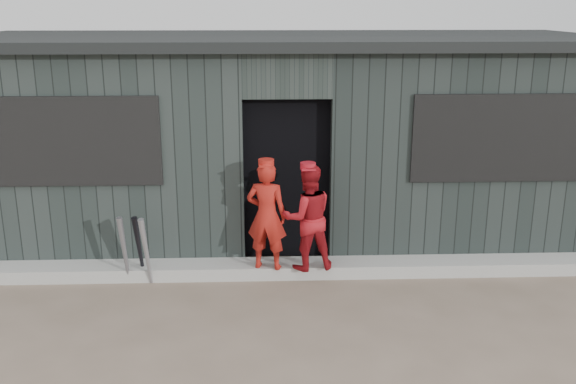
{
  "coord_description": "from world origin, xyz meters",
  "views": [
    {
      "loc": [
        -0.26,
        -5.02,
        3.0
      ],
      "look_at": [
        0.0,
        1.8,
        1.0
      ],
      "focal_mm": 40.0,
      "sensor_mm": 36.0,
      "label": 1
    }
  ],
  "objects_px": {
    "dugout": "(283,136)",
    "player_red_right": "(308,217)",
    "bat_mid": "(124,251)",
    "player_grey_back": "(327,201)",
    "bat_right": "(139,248)",
    "player_red_left": "(267,216)",
    "bat_left": "(146,252)"
  },
  "relations": [
    {
      "from": "bat_right",
      "to": "player_red_right",
      "type": "xyz_separation_m",
      "value": [
        1.87,
        -0.06,
        0.35
      ]
    },
    {
      "from": "bat_right",
      "to": "player_red_right",
      "type": "bearing_deg",
      "value": -1.73
    },
    {
      "from": "bat_right",
      "to": "player_red_left",
      "type": "height_order",
      "value": "player_red_left"
    },
    {
      "from": "bat_mid",
      "to": "player_red_right",
      "type": "bearing_deg",
      "value": 1.29
    },
    {
      "from": "bat_mid",
      "to": "player_grey_back",
      "type": "distance_m",
      "value": 2.47
    },
    {
      "from": "dugout",
      "to": "player_red_left",
      "type": "bearing_deg",
      "value": -97.5
    },
    {
      "from": "player_red_right",
      "to": "dugout",
      "type": "distance_m",
      "value": 1.93
    },
    {
      "from": "bat_left",
      "to": "player_red_left",
      "type": "relative_size",
      "value": 0.67
    },
    {
      "from": "player_red_right",
      "to": "player_grey_back",
      "type": "bearing_deg",
      "value": -120.75
    },
    {
      "from": "bat_mid",
      "to": "dugout",
      "type": "bearing_deg",
      "value": 46.25
    },
    {
      "from": "dugout",
      "to": "player_red_right",
      "type": "bearing_deg",
      "value": -83.48
    },
    {
      "from": "player_grey_back",
      "to": "bat_right",
      "type": "bearing_deg",
      "value": 1.63
    },
    {
      "from": "bat_left",
      "to": "player_red_left",
      "type": "xyz_separation_m",
      "value": [
        1.32,
        0.13,
        0.36
      ]
    },
    {
      "from": "player_red_right",
      "to": "player_grey_back",
      "type": "xyz_separation_m",
      "value": [
        0.29,
        0.79,
        -0.06
      ]
    },
    {
      "from": "bat_right",
      "to": "player_grey_back",
      "type": "distance_m",
      "value": 2.31
    },
    {
      "from": "player_red_left",
      "to": "dugout",
      "type": "distance_m",
      "value": 1.91
    },
    {
      "from": "bat_mid",
      "to": "player_grey_back",
      "type": "height_order",
      "value": "player_grey_back"
    },
    {
      "from": "player_red_left",
      "to": "player_grey_back",
      "type": "xyz_separation_m",
      "value": [
        0.74,
        0.77,
        -0.07
      ]
    },
    {
      "from": "bat_mid",
      "to": "player_red_left",
      "type": "bearing_deg",
      "value": 2.53
    },
    {
      "from": "bat_right",
      "to": "dugout",
      "type": "bearing_deg",
      "value": 47.02
    },
    {
      "from": "player_grey_back",
      "to": "bat_left",
      "type": "bearing_deg",
      "value": 6.33
    },
    {
      "from": "bat_left",
      "to": "player_grey_back",
      "type": "xyz_separation_m",
      "value": [
        2.06,
        0.89,
        0.28
      ]
    },
    {
      "from": "bat_mid",
      "to": "dugout",
      "type": "relative_size",
      "value": 0.1
    },
    {
      "from": "bat_mid",
      "to": "player_red_right",
      "type": "relative_size",
      "value": 0.68
    },
    {
      "from": "dugout",
      "to": "bat_left",
      "type": "bearing_deg",
      "value": -128.72
    },
    {
      "from": "player_red_left",
      "to": "dugout",
      "type": "bearing_deg",
      "value": -83.8
    },
    {
      "from": "bat_mid",
      "to": "player_red_left",
      "type": "height_order",
      "value": "player_red_left"
    },
    {
      "from": "bat_left",
      "to": "player_red_right",
      "type": "bearing_deg",
      "value": 3.29
    },
    {
      "from": "player_grey_back",
      "to": "player_red_right",
      "type": "bearing_deg",
      "value": 52.76
    },
    {
      "from": "player_red_right",
      "to": "player_grey_back",
      "type": "height_order",
      "value": "player_grey_back"
    },
    {
      "from": "bat_mid",
      "to": "dugout",
      "type": "distance_m",
      "value": 2.76
    },
    {
      "from": "bat_mid",
      "to": "player_red_left",
      "type": "relative_size",
      "value": 0.66
    }
  ]
}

